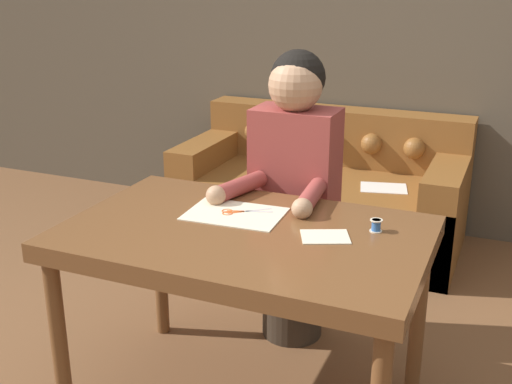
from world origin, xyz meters
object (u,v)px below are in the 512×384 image
dining_table (245,249)px  couch (322,195)px  thread_spool (376,226)px  scissors (238,212)px  person (294,196)px

dining_table → couch: size_ratio=0.76×
thread_spool → dining_table: bearing=-159.6°
scissors → thread_spool: size_ratio=4.21×
person → scissors: size_ratio=6.99×
thread_spool → couch: bearing=113.3°
dining_table → thread_spool: bearing=20.4°
thread_spool → person: bearing=138.0°
person → thread_spool: size_ratio=29.45×
scissors → thread_spool: thread_spool is taller
couch → person: size_ratio=1.29×
person → scissors: (-0.07, -0.43, 0.07)m
person → scissors: bearing=-99.7°
dining_table → scissors: bearing=123.5°
couch → scissors: 1.65m
couch → thread_spool: 1.76m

